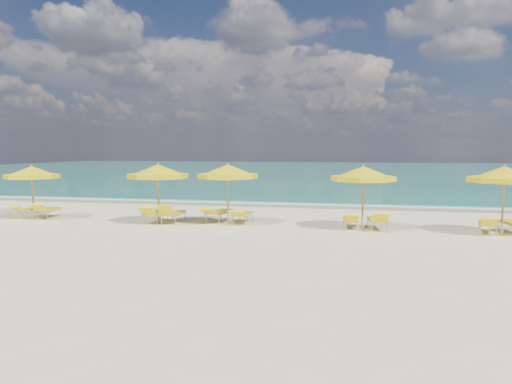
# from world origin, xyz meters

# --- Properties ---
(ground_plane) EXTENTS (120.00, 120.00, 0.00)m
(ground_plane) POSITION_xyz_m (0.00, 0.00, 0.00)
(ground_plane) COLOR beige
(ocean) EXTENTS (120.00, 80.00, 0.30)m
(ocean) POSITION_xyz_m (0.00, 48.00, 0.00)
(ocean) COLOR #157862
(ocean) RESTS_ON ground
(wet_sand_band) EXTENTS (120.00, 2.60, 0.01)m
(wet_sand_band) POSITION_xyz_m (0.00, 7.40, 0.00)
(wet_sand_band) COLOR tan
(wet_sand_band) RESTS_ON ground
(foam_line) EXTENTS (120.00, 1.20, 0.03)m
(foam_line) POSITION_xyz_m (0.00, 8.20, 0.00)
(foam_line) COLOR white
(foam_line) RESTS_ON ground
(whitecap_near) EXTENTS (14.00, 0.36, 0.05)m
(whitecap_near) POSITION_xyz_m (-6.00, 17.00, 0.00)
(whitecap_near) COLOR white
(whitecap_near) RESTS_ON ground
(whitecap_far) EXTENTS (18.00, 0.30, 0.05)m
(whitecap_far) POSITION_xyz_m (8.00, 24.00, 0.00)
(whitecap_far) COLOR white
(whitecap_far) RESTS_ON ground
(umbrella_2) EXTENTS (2.78, 2.78, 2.32)m
(umbrella_2) POSITION_xyz_m (-9.48, -0.10, 1.98)
(umbrella_2) COLOR #A87F54
(umbrella_2) RESTS_ON ground
(umbrella_3) EXTENTS (3.01, 3.01, 2.45)m
(umbrella_3) POSITION_xyz_m (-3.57, -0.38, 2.09)
(umbrella_3) COLOR #A87F54
(umbrella_3) RESTS_ON ground
(umbrella_4) EXTENTS (3.12, 3.12, 2.45)m
(umbrella_4) POSITION_xyz_m (-0.87, 0.26, 2.09)
(umbrella_4) COLOR #A87F54
(umbrella_4) RESTS_ON ground
(umbrella_5) EXTENTS (2.57, 2.57, 2.43)m
(umbrella_5) POSITION_xyz_m (4.40, -0.02, 2.07)
(umbrella_5) COLOR #A87F54
(umbrella_5) RESTS_ON ground
(umbrella_6) EXTENTS (2.59, 2.59, 2.47)m
(umbrella_6) POSITION_xyz_m (9.18, -0.13, 2.10)
(umbrella_6) COLOR #A87F54
(umbrella_6) RESTS_ON ground
(lounger_2_left) EXTENTS (0.83, 1.75, 0.67)m
(lounger_2_left) POSITION_xyz_m (-9.86, 0.27, 0.20)
(lounger_2_left) COLOR #A5A8AD
(lounger_2_left) RESTS_ON ground
(lounger_2_right) EXTENTS (0.82, 1.81, 0.76)m
(lounger_2_right) POSITION_xyz_m (-9.03, 0.24, 0.21)
(lounger_2_right) COLOR #A5A8AD
(lounger_2_right) RESTS_ON ground
(lounger_3_left) EXTENTS (0.76, 1.97, 0.82)m
(lounger_3_left) POSITION_xyz_m (-3.92, 0.10, 0.23)
(lounger_3_left) COLOR #A5A8AD
(lounger_3_left) RESTS_ON ground
(lounger_3_right) EXTENTS (0.68, 1.85, 0.88)m
(lounger_3_right) POSITION_xyz_m (-3.16, 0.13, 0.23)
(lounger_3_right) COLOR #A5A8AD
(lounger_3_right) RESTS_ON ground
(lounger_4_left) EXTENTS (0.99, 2.08, 0.72)m
(lounger_4_left) POSITION_xyz_m (-1.43, 0.85, 0.23)
(lounger_4_left) COLOR #A5A8AD
(lounger_4_left) RESTS_ON ground
(lounger_4_right) EXTENTS (0.63, 1.86, 0.68)m
(lounger_4_right) POSITION_xyz_m (-0.36, 0.62, 0.22)
(lounger_4_right) COLOR #A5A8AD
(lounger_4_right) RESTS_ON ground
(lounger_5_left) EXTENTS (0.65, 1.64, 0.69)m
(lounger_5_left) POSITION_xyz_m (3.96, 0.26, 0.20)
(lounger_5_left) COLOR #A5A8AD
(lounger_5_left) RESTS_ON ground
(lounger_5_right) EXTENTS (0.83, 1.85, 0.80)m
(lounger_5_right) POSITION_xyz_m (4.93, 0.16, 0.22)
(lounger_5_right) COLOR #A5A8AD
(lounger_5_right) RESTS_ON ground
(lounger_6_left) EXTENTS (0.79, 1.74, 0.72)m
(lounger_6_left) POSITION_xyz_m (8.78, 0.16, 0.20)
(lounger_6_left) COLOR #A5A8AD
(lounger_6_left) RESTS_ON ground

